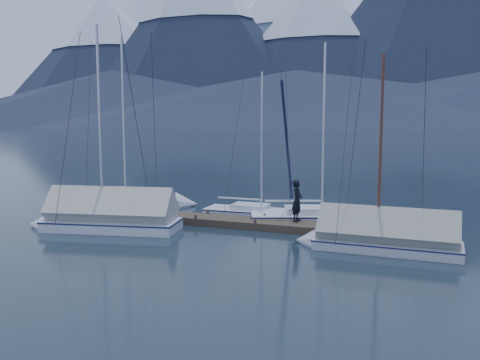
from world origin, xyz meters
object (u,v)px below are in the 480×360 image
Objects in this scene: sailboat_covered_far at (100,219)px; person at (297,201)px; sailboat_covered_near at (374,239)px; sailboat_open_left at (136,204)px; sailboat_open_right at (332,219)px; sailboat_open_mid at (269,215)px.

sailboat_covered_far is 9.10m from person.
sailboat_covered_near is 4.30× the size of person.
sailboat_open_right is (11.33, -0.18, -0.02)m from sailboat_open_left.
sailboat_open_left reaches higher than sailboat_covered_near.
sailboat_open_left is at bearing 179.09° from sailboat_open_right.
sailboat_open_mid is at bearing 40.18° from sailboat_covered_far.
sailboat_open_left reaches higher than sailboat_covered_far.
sailboat_open_left is 1.29× the size of sailboat_open_mid.
sailboat_covered_near is at bearing -61.65° from sailboat_open_right.
sailboat_open_left reaches higher than person.
person is (-3.78, 2.67, 0.89)m from sailboat_covered_near.
sailboat_open_right is 11.08m from sailboat_covered_far.
sailboat_covered_far reaches higher than sailboat_open_right.
sailboat_covered_near is at bearing -122.58° from person.
sailboat_open_left is at bearing 106.71° from sailboat_covered_far.
sailboat_open_left is 5.90m from sailboat_covered_far.
sailboat_covered_far is at bearing -150.47° from sailboat_open_right.
sailboat_open_mid is 3.22m from sailboat_open_right.
sailboat_open_left is 8.12m from sailboat_open_mid.
sailboat_open_mid is 2.97m from person.
sailboat_open_right is 5.27m from sailboat_covered_near.
sailboat_open_right is at bearing 0.69° from sailboat_open_mid.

